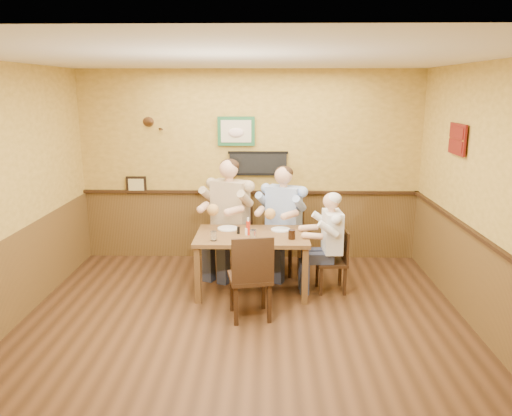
{
  "coord_description": "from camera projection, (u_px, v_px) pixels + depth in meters",
  "views": [
    {
      "loc": [
        0.25,
        -4.81,
        2.52
      ],
      "look_at": [
        0.12,
        1.11,
        1.1
      ],
      "focal_mm": 35.0,
      "sensor_mm": 36.0,
      "label": 1
    }
  ],
  "objects": [
    {
      "name": "chair_back_right",
      "position": [
        283.0,
        240.0,
        6.94
      ],
      "size": [
        0.58,
        0.58,
        0.95
      ],
      "primitive_type": null,
      "rotation": [
        0.0,
        0.0,
        -0.43
      ],
      "color": "#321E0F",
      "rests_on": "ground"
    },
    {
      "name": "room",
      "position": [
        255.0,
        173.0,
        5.04
      ],
      "size": [
        5.02,
        5.03,
        2.81
      ],
      "color": "#362010",
      "rests_on": "ground"
    },
    {
      "name": "chair_back_left",
      "position": [
        231.0,
        237.0,
        6.94
      ],
      "size": [
        0.61,
        0.61,
        1.01
      ],
      "primitive_type": null,
      "rotation": [
        0.0,
        0.0,
        -0.41
      ],
      "color": "#321E0F",
      "rests_on": "ground"
    },
    {
      "name": "chair_near_side",
      "position": [
        250.0,
        275.0,
        5.55
      ],
      "size": [
        0.53,
        0.53,
        0.99
      ],
      "primitive_type": null,
      "rotation": [
        0.0,
        0.0,
        3.33
      ],
      "color": "#321E0F",
      "rests_on": "ground"
    },
    {
      "name": "hot_sauce_bottle",
      "position": [
        248.0,
        227.0,
        6.18
      ],
      "size": [
        0.06,
        0.06,
        0.2
      ],
      "primitive_type": "cylinder",
      "rotation": [
        0.0,
        0.0,
        0.23
      ],
      "color": "red",
      "rests_on": "dining_table"
    },
    {
      "name": "plate_far_right",
      "position": [
        281.0,
        229.0,
        6.4
      ],
      "size": [
        0.3,
        0.3,
        0.02
      ],
      "primitive_type": "cylinder",
      "rotation": [
        0.0,
        0.0,
        0.23
      ],
      "color": "silver",
      "rests_on": "dining_table"
    },
    {
      "name": "pepper_shaker",
      "position": [
        238.0,
        230.0,
        6.23
      ],
      "size": [
        0.04,
        0.04,
        0.09
      ],
      "primitive_type": "cylinder",
      "rotation": [
        0.0,
        0.0,
        0.26
      ],
      "color": "black",
      "rests_on": "dining_table"
    },
    {
      "name": "water_glass_left",
      "position": [
        214.0,
        236.0,
        5.95
      ],
      "size": [
        0.08,
        0.08,
        0.11
      ],
      "primitive_type": "cylinder",
      "rotation": [
        0.0,
        0.0,
        0.05
      ],
      "color": "white",
      "rests_on": "dining_table"
    },
    {
      "name": "cola_tumbler",
      "position": [
        292.0,
        234.0,
        6.02
      ],
      "size": [
        0.11,
        0.11,
        0.11
      ],
      "primitive_type": "cylinder",
      "rotation": [
        0.0,
        0.0,
        0.27
      ],
      "color": "black",
      "rests_on": "dining_table"
    },
    {
      "name": "salt_shaker",
      "position": [
        246.0,
        232.0,
        6.18
      ],
      "size": [
        0.04,
        0.04,
        0.09
      ],
      "primitive_type": "cylinder",
      "rotation": [
        0.0,
        0.0,
        0.29
      ],
      "color": "white",
      "rests_on": "dining_table"
    },
    {
      "name": "diner_tan_shirt",
      "position": [
        230.0,
        222.0,
        6.89
      ],
      "size": [
        0.87,
        0.87,
        1.44
      ],
      "primitive_type": null,
      "rotation": [
        0.0,
        0.0,
        -0.41
      ],
      "color": "tan",
      "rests_on": "ground"
    },
    {
      "name": "diner_blue_polo",
      "position": [
        284.0,
        226.0,
        6.9
      ],
      "size": [
        0.83,
        0.83,
        1.35
      ],
      "primitive_type": null,
      "rotation": [
        0.0,
        0.0,
        -0.43
      ],
      "color": "#8FA7D6",
      "rests_on": "ground"
    },
    {
      "name": "plate_far_left",
      "position": [
        228.0,
        228.0,
        6.45
      ],
      "size": [
        0.33,
        0.33,
        0.02
      ],
      "primitive_type": "cylinder",
      "rotation": [
        0.0,
        0.0,
        -0.28
      ],
      "color": "white",
      "rests_on": "dining_table"
    },
    {
      "name": "water_glass_mid",
      "position": [
        253.0,
        235.0,
        6.0
      ],
      "size": [
        0.11,
        0.11,
        0.12
      ],
      "primitive_type": "cylinder",
      "rotation": [
        0.0,
        0.0,
        -0.43
      ],
      "color": "white",
      "rests_on": "dining_table"
    },
    {
      "name": "dining_table",
      "position": [
        252.0,
        241.0,
        6.24
      ],
      "size": [
        1.4,
        0.9,
        0.75
      ],
      "color": "brown",
      "rests_on": "ground"
    },
    {
      "name": "chair_right_end",
      "position": [
        331.0,
        261.0,
        6.3
      ],
      "size": [
        0.39,
        0.39,
        0.8
      ],
      "primitive_type": null,
      "rotation": [
        0.0,
        0.0,
        -1.51
      ],
      "color": "#321E0F",
      "rests_on": "ground"
    },
    {
      "name": "diner_white_elder",
      "position": [
        332.0,
        248.0,
        6.26
      ],
      "size": [
        0.56,
        0.56,
        1.15
      ],
      "primitive_type": null,
      "rotation": [
        0.0,
        0.0,
        -1.51
      ],
      "color": "silver",
      "rests_on": "ground"
    }
  ]
}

